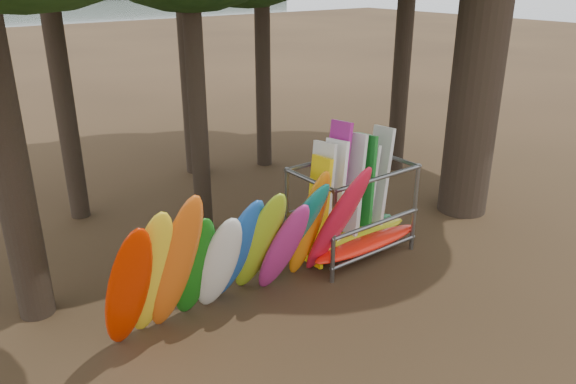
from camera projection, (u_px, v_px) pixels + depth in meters
ground at (348, 271)px, 11.62m from camera, size 120.00×120.00×0.00m
kayak_row at (239, 253)px, 9.74m from camera, size 4.94×2.11×2.99m
storage_rack at (350, 212)px, 12.11m from camera, size 3.00×1.62×2.92m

